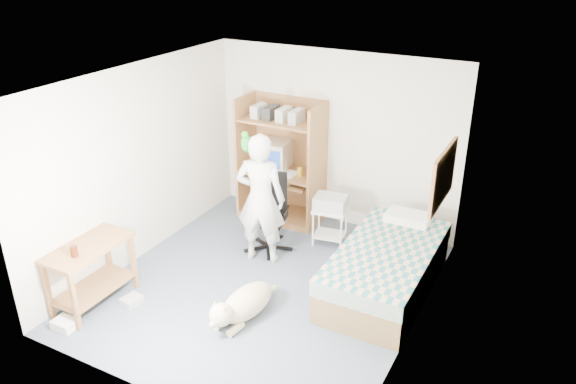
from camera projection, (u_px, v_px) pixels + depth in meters
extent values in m
plane|color=#475461|center=(265.00, 286.00, 6.79)|extent=(4.00, 4.00, 0.00)
cube|color=silver|center=(335.00, 140.00, 7.87)|extent=(3.60, 0.02, 2.50)
cube|color=silver|center=(421.00, 228.00, 5.50)|extent=(0.02, 4.00, 2.50)
cube|color=silver|center=(139.00, 164.00, 7.03)|extent=(0.02, 4.00, 2.50)
cube|color=white|center=(261.00, 81.00, 5.75)|extent=(3.60, 4.00, 0.02)
cube|color=brown|center=(247.00, 155.00, 8.32)|extent=(0.04, 0.60, 1.80)
cube|color=brown|center=(317.00, 168.00, 7.83)|extent=(0.04, 0.60, 1.80)
cube|color=brown|center=(290.00, 155.00, 8.31)|extent=(1.20, 0.02, 1.80)
cube|color=brown|center=(281.00, 172.00, 8.14)|extent=(1.12, 0.60, 0.04)
cube|color=brown|center=(278.00, 180.00, 8.12)|extent=(1.00, 0.50, 0.03)
cube|color=brown|center=(281.00, 121.00, 7.83)|extent=(1.12, 0.55, 0.03)
cube|color=brown|center=(281.00, 214.00, 8.43)|extent=(1.12, 0.60, 0.10)
cube|color=brown|center=(385.00, 277.00, 6.64)|extent=(1.00, 2.00, 0.36)
cube|color=#2B6F74|center=(387.00, 256.00, 6.52)|extent=(1.02, 2.02, 0.20)
cube|color=white|center=(408.00, 218.00, 7.11)|extent=(0.55, 0.35, 0.12)
cube|color=brown|center=(88.00, 247.00, 6.18)|extent=(0.50, 1.00, 0.04)
cube|color=brown|center=(48.00, 292.00, 6.06)|extent=(0.05, 0.05, 0.70)
cube|color=brown|center=(74.00, 302.00, 5.89)|extent=(0.05, 0.05, 0.70)
cube|color=brown|center=(108.00, 254.00, 6.78)|extent=(0.05, 0.05, 0.70)
cube|color=brown|center=(134.00, 262.00, 6.61)|extent=(0.05, 0.05, 0.70)
cube|color=brown|center=(94.00, 288.00, 6.40)|extent=(0.46, 0.92, 0.03)
cube|color=olive|center=(444.00, 177.00, 6.15)|extent=(0.03, 0.90, 0.60)
cube|color=brown|center=(447.00, 150.00, 6.02)|extent=(0.04, 0.94, 0.04)
cube|color=brown|center=(440.00, 202.00, 6.28)|extent=(0.04, 0.94, 0.04)
cylinder|color=black|center=(268.00, 246.00, 7.57)|extent=(0.58, 0.58, 0.06)
cylinder|color=black|center=(268.00, 234.00, 7.50)|extent=(0.06, 0.06, 0.39)
cube|color=black|center=(268.00, 219.00, 7.40)|extent=(0.54, 0.54, 0.08)
cube|color=black|center=(272.00, 190.00, 7.46)|extent=(0.41, 0.15, 0.53)
cube|color=black|center=(250.00, 207.00, 7.39)|extent=(0.11, 0.29, 0.04)
cube|color=black|center=(285.00, 211.00, 7.28)|extent=(0.11, 0.29, 0.04)
imported|color=silver|center=(261.00, 199.00, 7.01)|extent=(0.71, 0.55, 1.72)
ellipsoid|color=#138814|center=(246.00, 144.00, 6.82)|extent=(0.13, 0.13, 0.20)
sphere|color=#138814|center=(245.00, 135.00, 6.74)|extent=(0.09, 0.09, 0.09)
cone|color=orange|center=(244.00, 136.00, 6.70)|extent=(0.04, 0.05, 0.03)
cylinder|color=#138814|center=(248.00, 151.00, 6.91)|extent=(0.06, 0.14, 0.12)
ellipsoid|color=tan|center=(247.00, 302.00, 6.20)|extent=(0.46, 0.80, 0.34)
sphere|color=tan|center=(221.00, 315.00, 5.86)|extent=(0.25, 0.25, 0.25)
cone|color=tan|center=(215.00, 304.00, 5.83)|extent=(0.07, 0.07, 0.09)
cone|color=tan|center=(224.00, 309.00, 5.76)|extent=(0.07, 0.07, 0.09)
ellipsoid|color=tan|center=(214.00, 323.00, 5.80)|extent=(0.10, 0.15, 0.08)
cylinder|color=tan|center=(270.00, 290.00, 6.52)|extent=(0.10, 0.25, 0.12)
cube|color=white|center=(330.00, 210.00, 7.52)|extent=(0.49, 0.42, 0.04)
cube|color=white|center=(329.00, 235.00, 7.68)|extent=(0.45, 0.38, 0.03)
cylinder|color=white|center=(312.00, 228.00, 7.59)|extent=(0.03, 0.03, 0.51)
cylinder|color=white|center=(339.00, 235.00, 7.42)|extent=(0.03, 0.03, 0.51)
cylinder|color=white|center=(321.00, 219.00, 7.83)|extent=(0.03, 0.03, 0.51)
cylinder|color=white|center=(347.00, 225.00, 7.66)|extent=(0.03, 0.03, 0.51)
cube|color=#A8A8A3|center=(331.00, 203.00, 7.47)|extent=(0.47, 0.38, 0.18)
cube|color=beige|center=(275.00, 154.00, 8.14)|extent=(0.47, 0.49, 0.40)
cube|color=navy|center=(269.00, 159.00, 7.96)|extent=(0.33, 0.06, 0.27)
cube|color=beige|center=(280.00, 179.00, 8.06)|extent=(0.47, 0.22, 0.03)
cylinder|color=gold|center=(300.00, 172.00, 7.93)|extent=(0.08, 0.08, 0.12)
cylinder|color=#3C1809|center=(74.00, 251.00, 5.95)|extent=(0.08, 0.08, 0.12)
cube|color=white|center=(65.00, 324.00, 6.04)|extent=(0.26, 0.21, 0.10)
cube|color=#A6A5A1|center=(132.00, 300.00, 6.45)|extent=(0.21, 0.24, 0.08)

